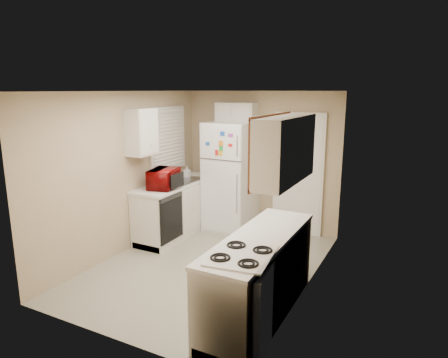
% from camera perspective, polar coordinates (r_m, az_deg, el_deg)
% --- Properties ---
extents(floor, '(3.80, 3.80, 0.00)m').
position_cam_1_polar(floor, '(5.75, -2.33, -12.24)').
color(floor, '#ADAB99').
rests_on(floor, ground).
extents(ceiling, '(3.80, 3.80, 0.00)m').
position_cam_1_polar(ceiling, '(5.22, -2.58, 12.42)').
color(ceiling, white).
rests_on(ceiling, floor).
extents(wall_left, '(3.80, 3.80, 0.00)m').
position_cam_1_polar(wall_left, '(6.16, -13.85, 0.86)').
color(wall_left, tan).
rests_on(wall_left, floor).
extents(wall_right, '(3.80, 3.80, 0.00)m').
position_cam_1_polar(wall_right, '(4.84, 12.13, -2.25)').
color(wall_right, tan).
rests_on(wall_right, floor).
extents(wall_back, '(2.80, 2.80, 0.00)m').
position_cam_1_polar(wall_back, '(7.04, 5.23, 2.62)').
color(wall_back, tan).
rests_on(wall_back, floor).
extents(wall_front, '(2.80, 2.80, 0.00)m').
position_cam_1_polar(wall_front, '(3.89, -16.52, -6.20)').
color(wall_front, tan).
rests_on(wall_front, floor).
extents(left_counter, '(0.60, 1.80, 0.90)m').
position_cam_1_polar(left_counter, '(6.85, -6.68, -4.13)').
color(left_counter, silver).
rests_on(left_counter, floor).
extents(dishwasher, '(0.03, 0.58, 0.72)m').
position_cam_1_polar(dishwasher, '(6.21, -7.54, -5.55)').
color(dishwasher, black).
rests_on(dishwasher, floor).
extents(sink, '(0.54, 0.74, 0.16)m').
position_cam_1_polar(sink, '(6.87, -6.07, -0.54)').
color(sink, gray).
rests_on(sink, left_counter).
extents(microwave, '(0.61, 0.42, 0.37)m').
position_cam_1_polar(microwave, '(6.34, -8.57, 0.03)').
color(microwave, maroon).
rests_on(microwave, left_counter).
extents(soap_bottle, '(0.09, 0.10, 0.20)m').
position_cam_1_polar(soap_bottle, '(7.07, -5.30, 1.03)').
color(soap_bottle, white).
rests_on(soap_bottle, left_counter).
extents(window_blinds, '(0.10, 0.98, 1.08)m').
position_cam_1_polar(window_blinds, '(6.88, -8.03, 5.70)').
color(window_blinds, silver).
rests_on(window_blinds, wall_left).
extents(upper_cabinet_left, '(0.30, 0.45, 0.70)m').
position_cam_1_polar(upper_cabinet_left, '(6.14, -11.73, 6.60)').
color(upper_cabinet_left, silver).
rests_on(upper_cabinet_left, wall_left).
extents(refrigerator, '(0.80, 0.78, 1.89)m').
position_cam_1_polar(refrigerator, '(6.91, 0.99, 0.32)').
color(refrigerator, white).
rests_on(refrigerator, floor).
extents(cabinet_over_fridge, '(0.70, 0.30, 0.40)m').
position_cam_1_polar(cabinet_over_fridge, '(6.97, 1.81, 9.20)').
color(cabinet_over_fridge, silver).
rests_on(cabinet_over_fridge, wall_back).
extents(interior_door, '(0.86, 0.06, 2.08)m').
position_cam_1_polar(interior_door, '(6.81, 10.54, 0.58)').
color(interior_door, white).
rests_on(interior_door, floor).
extents(right_counter, '(0.60, 2.00, 0.90)m').
position_cam_1_polar(right_counter, '(4.47, 5.05, -13.54)').
color(right_counter, silver).
rests_on(right_counter, floor).
extents(stove, '(0.64, 0.75, 0.83)m').
position_cam_1_polar(stove, '(4.03, 2.50, -17.21)').
color(stove, white).
rests_on(stove, floor).
extents(upper_cabinet_right, '(0.30, 1.20, 0.70)m').
position_cam_1_polar(upper_cabinet_right, '(4.29, 8.78, 4.18)').
color(upper_cabinet_right, silver).
rests_on(upper_cabinet_right, wall_right).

